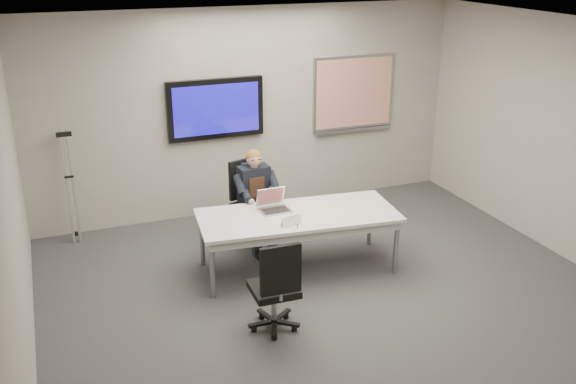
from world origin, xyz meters
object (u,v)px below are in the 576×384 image
object	(u,v)px
conference_table	(298,220)
office_chair_far	(252,216)
laptop	(273,204)
seated_person	(258,210)
office_chair_near	(275,302)

from	to	relation	value
conference_table	office_chair_far	size ratio (longest dim) A/B	2.27
conference_table	laptop	bearing A→B (deg)	140.13
seated_person	laptop	bearing A→B (deg)	-93.89
office_chair_far	laptop	size ratio (longest dim) A/B	2.96
seated_person	office_chair_near	bearing A→B (deg)	-109.07
conference_table	seated_person	distance (m)	0.77
office_chair_far	laptop	distance (m)	0.86
office_chair_far	office_chair_near	distance (m)	2.11
office_chair_near	conference_table	bearing A→B (deg)	-120.19
conference_table	office_chair_far	distance (m)	1.03
office_chair_near	seated_person	distance (m)	1.90
conference_table	laptop	xyz separation A→B (m)	(-0.21, 0.22, 0.14)
conference_table	office_chair_near	xyz separation A→B (m)	(-0.69, -1.10, -0.30)
conference_table	office_chair_far	world-z (taller)	office_chair_far
office_chair_far	seated_person	distance (m)	0.29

